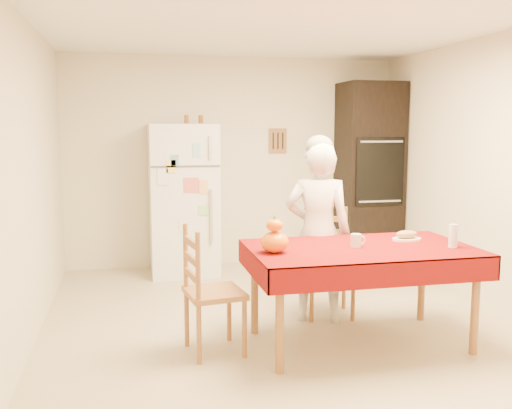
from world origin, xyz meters
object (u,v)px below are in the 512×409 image
object	(u,v)px
refrigerator	(183,199)
chair_far	(328,258)
seated_woman	(318,233)
wine_glass	(453,236)
chair_left	(206,286)
pumpkin_lower	(275,242)
oven_cabinet	(369,174)
coffee_mug	(356,240)
dining_table	(361,256)
bread_plate	(407,239)

from	to	relation	value
refrigerator	chair_far	distance (m)	2.09
seated_woman	wine_glass	xyz separation A→B (m)	(0.82, -0.75, 0.08)
chair_left	pumpkin_lower	size ratio (longest dim) A/B	4.61
oven_cabinet	coffee_mug	xyz separation A→B (m)	(-1.21, -2.52, -0.29)
refrigerator	seated_woman	size ratio (longest dim) A/B	1.10
dining_table	chair_far	world-z (taller)	chair_far
bread_plate	wine_glass	bearing A→B (deg)	-56.05
dining_table	pumpkin_lower	world-z (taller)	pumpkin_lower
chair_far	coffee_mug	xyz separation A→B (m)	(-0.04, -0.74, 0.30)
refrigerator	bread_plate	xyz separation A→B (m)	(1.57, -2.32, -0.08)
dining_table	bread_plate	size ratio (longest dim) A/B	7.08
chair_left	pumpkin_lower	bearing A→B (deg)	-111.26
pumpkin_lower	wine_glass	bearing A→B (deg)	-4.92
chair_left	coffee_mug	xyz separation A→B (m)	(1.14, -0.06, 0.30)
dining_table	wine_glass	distance (m)	0.71
dining_table	bread_plate	xyz separation A→B (m)	(0.46, 0.16, 0.08)
coffee_mug	wine_glass	world-z (taller)	wine_glass
chair_far	pumpkin_lower	distance (m)	1.10
wine_glass	oven_cabinet	bearing A→B (deg)	79.53
oven_cabinet	chair_far	distance (m)	2.21
chair_far	refrigerator	bearing A→B (deg)	130.91
dining_table	pumpkin_lower	xyz separation A→B (m)	(-0.69, -0.05, 0.15)
chair_left	dining_table	bearing A→B (deg)	-101.30
refrigerator	dining_table	distance (m)	2.72
dining_table	oven_cabinet	bearing A→B (deg)	65.12
oven_cabinet	chair_far	xyz separation A→B (m)	(-1.17, -1.78, -0.59)
dining_table	pumpkin_lower	size ratio (longest dim) A/B	8.25
wine_glass	bread_plate	size ratio (longest dim) A/B	0.73
oven_cabinet	wine_glass	size ratio (longest dim) A/B	12.50
bread_plate	pumpkin_lower	bearing A→B (deg)	-169.96
oven_cabinet	chair_left	size ratio (longest dim) A/B	2.32
refrigerator	bread_plate	distance (m)	2.80
oven_cabinet	wine_glass	xyz separation A→B (m)	(-0.50, -2.69, -0.25)
seated_woman	chair_left	bearing A→B (deg)	45.55
oven_cabinet	seated_woman	size ratio (longest dim) A/B	1.43
chair_left	wine_glass	world-z (taller)	chair_left
dining_table	wine_glass	size ratio (longest dim) A/B	9.66
seated_woman	wine_glass	bearing A→B (deg)	156.37
seated_woman	wine_glass	world-z (taller)	seated_woman
refrigerator	wine_glass	xyz separation A→B (m)	(1.78, -2.65, -0.00)
dining_table	wine_glass	xyz separation A→B (m)	(0.67, -0.17, 0.16)
coffee_mug	wine_glass	distance (m)	0.73
seated_woman	wine_glass	size ratio (longest dim) A/B	8.76
refrigerator	wine_glass	size ratio (longest dim) A/B	9.66
chair_far	pumpkin_lower	xyz separation A→B (m)	(-0.69, -0.79, 0.33)
refrigerator	dining_table	xyz separation A→B (m)	(1.11, -2.48, -0.16)
chair_left	seated_woman	xyz separation A→B (m)	(1.03, 0.52, 0.26)
seated_woman	coffee_mug	xyz separation A→B (m)	(0.10, -0.58, 0.04)
coffee_mug	dining_table	bearing A→B (deg)	-5.17
seated_woman	coffee_mug	world-z (taller)	seated_woman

